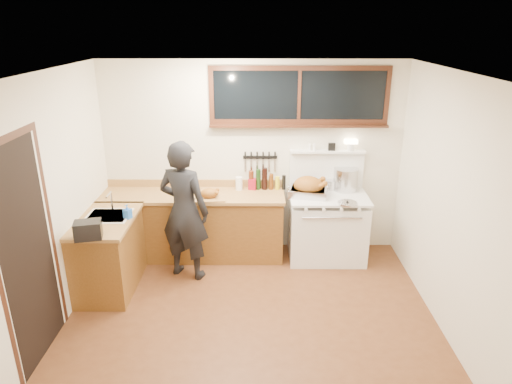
{
  "coord_description": "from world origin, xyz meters",
  "views": [
    {
      "loc": [
        0.08,
        -4.19,
        3.02
      ],
      "look_at": [
        0.05,
        0.85,
        1.15
      ],
      "focal_mm": 32.0,
      "sensor_mm": 36.0,
      "label": 1
    }
  ],
  "objects_px": {
    "man": "(184,211)",
    "roast_turkey": "(309,188)",
    "cutting_board": "(210,195)",
    "vintage_stove": "(327,225)"
  },
  "relations": [
    {
      "from": "vintage_stove",
      "to": "man",
      "type": "bearing_deg",
      "value": -164.84
    },
    {
      "from": "man",
      "to": "roast_turkey",
      "type": "xyz_separation_m",
      "value": [
        1.56,
        0.48,
        0.13
      ]
    },
    {
      "from": "man",
      "to": "cutting_board",
      "type": "bearing_deg",
      "value": 52.08
    },
    {
      "from": "vintage_stove",
      "to": "roast_turkey",
      "type": "relative_size",
      "value": 2.88
    },
    {
      "from": "vintage_stove",
      "to": "man",
      "type": "relative_size",
      "value": 0.9
    },
    {
      "from": "man",
      "to": "cutting_board",
      "type": "xyz_separation_m",
      "value": [
        0.28,
        0.35,
        0.08
      ]
    },
    {
      "from": "vintage_stove",
      "to": "roast_turkey",
      "type": "distance_m",
      "value": 0.6
    },
    {
      "from": "vintage_stove",
      "to": "roast_turkey",
      "type": "height_order",
      "value": "vintage_stove"
    },
    {
      "from": "cutting_board",
      "to": "roast_turkey",
      "type": "distance_m",
      "value": 1.29
    },
    {
      "from": "cutting_board",
      "to": "vintage_stove",
      "type": "bearing_deg",
      "value": 5.16
    }
  ]
}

